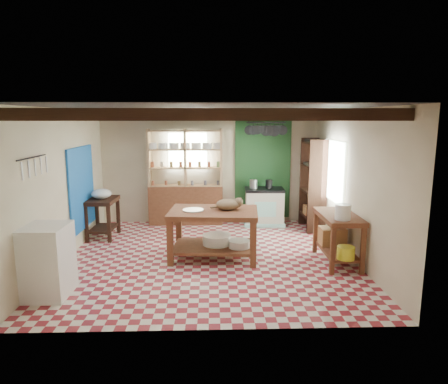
{
  "coord_description": "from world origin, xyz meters",
  "views": [
    {
      "loc": [
        0.04,
        -6.79,
        2.44
      ],
      "look_at": [
        0.27,
        0.3,
        1.12
      ],
      "focal_mm": 32.0,
      "sensor_mm": 36.0,
      "label": 1
    }
  ],
  "objects_px": {
    "work_table": "(214,234)",
    "white_cabinet": "(48,261)",
    "prep_table": "(103,218)",
    "stove": "(264,207)",
    "cat": "(228,204)",
    "right_counter": "(337,239)"
  },
  "relations": [
    {
      "from": "stove",
      "to": "cat",
      "type": "height_order",
      "value": "cat"
    },
    {
      "from": "prep_table",
      "to": "right_counter",
      "type": "relative_size",
      "value": 0.69
    },
    {
      "from": "stove",
      "to": "prep_table",
      "type": "distance_m",
      "value": 3.57
    },
    {
      "from": "stove",
      "to": "cat",
      "type": "relative_size",
      "value": 2.07
    },
    {
      "from": "cat",
      "to": "prep_table",
      "type": "bearing_deg",
      "value": 148.38
    },
    {
      "from": "cat",
      "to": "stove",
      "type": "bearing_deg",
      "value": 61.84
    },
    {
      "from": "right_counter",
      "to": "cat",
      "type": "relative_size",
      "value": 2.8
    },
    {
      "from": "right_counter",
      "to": "cat",
      "type": "bearing_deg",
      "value": 170.15
    },
    {
      "from": "prep_table",
      "to": "white_cabinet",
      "type": "height_order",
      "value": "white_cabinet"
    },
    {
      "from": "work_table",
      "to": "white_cabinet",
      "type": "relative_size",
      "value": 1.52
    },
    {
      "from": "prep_table",
      "to": "right_counter",
      "type": "xyz_separation_m",
      "value": [
        4.38,
        -1.6,
        0.01
      ]
    },
    {
      "from": "prep_table",
      "to": "white_cabinet",
      "type": "xyz_separation_m",
      "value": [
        -0.02,
        -2.74,
        0.09
      ]
    },
    {
      "from": "prep_table",
      "to": "right_counter",
      "type": "height_order",
      "value": "right_counter"
    },
    {
      "from": "stove",
      "to": "white_cabinet",
      "type": "distance_m",
      "value": 5.03
    },
    {
      "from": "prep_table",
      "to": "white_cabinet",
      "type": "relative_size",
      "value": 0.82
    },
    {
      "from": "work_table",
      "to": "cat",
      "type": "relative_size",
      "value": 3.59
    },
    {
      "from": "stove",
      "to": "right_counter",
      "type": "distance_m",
      "value": 2.66
    },
    {
      "from": "work_table",
      "to": "white_cabinet",
      "type": "distance_m",
      "value": 2.72
    },
    {
      "from": "work_table",
      "to": "cat",
      "type": "height_order",
      "value": "cat"
    },
    {
      "from": "work_table",
      "to": "right_counter",
      "type": "relative_size",
      "value": 1.28
    },
    {
      "from": "prep_table",
      "to": "stove",
      "type": "bearing_deg",
      "value": 16.21
    },
    {
      "from": "white_cabinet",
      "to": "stove",
      "type": "bearing_deg",
      "value": 47.51
    }
  ]
}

